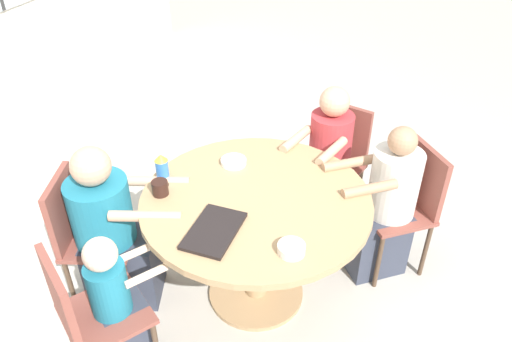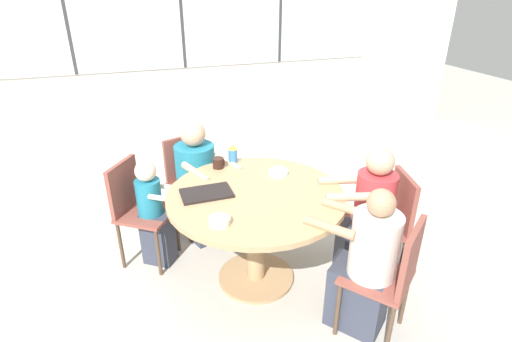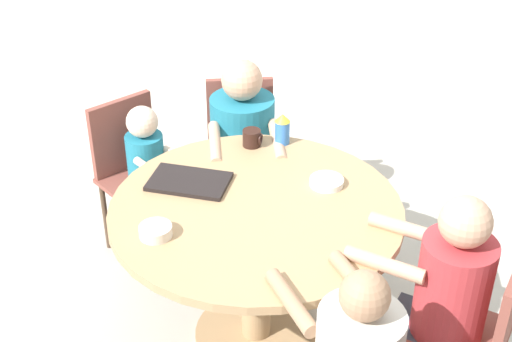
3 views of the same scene
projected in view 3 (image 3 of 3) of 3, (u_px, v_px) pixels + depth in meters
name	position (u px, v px, depth m)	size (l,w,h in m)	color
ground_plane	(256.00, 335.00, 3.53)	(16.00, 16.00, 0.00)	#B2ADA3
dining_table	(256.00, 237.00, 3.21)	(1.29, 1.29, 0.78)	tan
chair_for_woman_green_shirt	(241.00, 141.00, 4.11)	(0.51, 0.51, 0.88)	brown
chair_for_man_blue_shirt	(480.00, 328.00, 2.82)	(0.49, 0.49, 0.88)	brown
chair_for_toddler	(133.00, 164.00, 3.90)	(0.56, 0.56, 0.88)	brown
person_woman_green_shirt	(243.00, 164.00, 3.99)	(0.54, 0.71, 1.09)	#333847
person_man_blue_shirt	(438.00, 319.00, 2.91)	(0.58, 0.42, 1.11)	#333847
person_toddler	(151.00, 190.00, 3.85)	(0.41, 0.37, 0.92)	#333847
food_tray_dark	(189.00, 182.00, 3.27)	(0.36, 0.23, 0.02)	black
coffee_mug	(252.00, 138.00, 3.55)	(0.10, 0.09, 0.09)	black
sippy_cup	(282.00, 128.00, 3.55)	(0.08, 0.08, 0.16)	blue
bowl_white_shallow	(327.00, 182.00, 3.25)	(0.16, 0.16, 0.03)	white
bowl_cereal	(156.00, 231.00, 2.92)	(0.14, 0.14, 0.05)	silver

